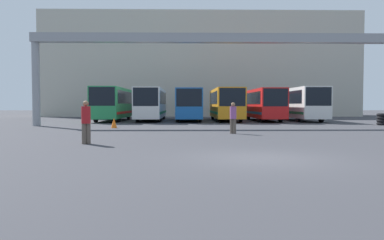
{
  "coord_description": "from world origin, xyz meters",
  "views": [
    {
      "loc": [
        -2.31,
        -11.38,
        1.66
      ],
      "look_at": [
        -1.67,
        21.8,
        0.3
      ],
      "focal_mm": 35.0,
      "sensor_mm": 36.0,
      "label": 1
    }
  ],
  "objects_px": {
    "bus_slot_5": "(301,102)",
    "pedestrian_mid_right": "(86,121)",
    "bus_slot_1": "(152,102)",
    "pedestrian_far_center": "(233,117)",
    "bus_slot_4": "(263,103)",
    "bus_slot_0": "(113,102)",
    "bus_slot_3": "(226,103)",
    "bus_slot_2": "(189,103)",
    "tire_stack": "(383,119)",
    "traffic_cone": "(114,123)"
  },
  "relations": [
    {
      "from": "bus_slot_4",
      "to": "pedestrian_far_center",
      "type": "distance_m",
      "value": 17.92
    },
    {
      "from": "bus_slot_1",
      "to": "bus_slot_0",
      "type": "bearing_deg",
      "value": -166.64
    },
    {
      "from": "bus_slot_1",
      "to": "pedestrian_far_center",
      "type": "height_order",
      "value": "bus_slot_1"
    },
    {
      "from": "bus_slot_4",
      "to": "pedestrian_mid_right",
      "type": "height_order",
      "value": "bus_slot_4"
    },
    {
      "from": "pedestrian_far_center",
      "to": "bus_slot_5",
      "type": "bearing_deg",
      "value": 89.05
    },
    {
      "from": "bus_slot_3",
      "to": "bus_slot_5",
      "type": "xyz_separation_m",
      "value": [
        7.72,
        -0.42,
        0.04
      ]
    },
    {
      "from": "bus_slot_3",
      "to": "bus_slot_4",
      "type": "distance_m",
      "value": 3.88
    },
    {
      "from": "bus_slot_0",
      "to": "bus_slot_3",
      "type": "xyz_separation_m",
      "value": [
        11.57,
        0.32,
        -0.04
      ]
    },
    {
      "from": "bus_slot_2",
      "to": "traffic_cone",
      "type": "bearing_deg",
      "value": -115.04
    },
    {
      "from": "bus_slot_2",
      "to": "tire_stack",
      "type": "xyz_separation_m",
      "value": [
        15.74,
        -8.36,
        -1.36
      ]
    },
    {
      "from": "pedestrian_far_center",
      "to": "tire_stack",
      "type": "xyz_separation_m",
      "value": [
        13.35,
        8.64,
        -0.47
      ]
    },
    {
      "from": "bus_slot_1",
      "to": "bus_slot_5",
      "type": "distance_m",
      "value": 15.46
    },
    {
      "from": "bus_slot_2",
      "to": "pedestrian_far_center",
      "type": "relative_size",
      "value": 5.79
    },
    {
      "from": "bus_slot_5",
      "to": "pedestrian_far_center",
      "type": "relative_size",
      "value": 5.85
    },
    {
      "from": "bus_slot_1",
      "to": "bus_slot_5",
      "type": "bearing_deg",
      "value": -3.76
    },
    {
      "from": "pedestrian_far_center",
      "to": "traffic_cone",
      "type": "distance_m",
      "value": 9.5
    },
    {
      "from": "bus_slot_3",
      "to": "traffic_cone",
      "type": "xyz_separation_m",
      "value": [
        -9.29,
        -12.11,
        -1.52
      ]
    },
    {
      "from": "bus_slot_3",
      "to": "bus_slot_5",
      "type": "relative_size",
      "value": 1.08
    },
    {
      "from": "bus_slot_5",
      "to": "bus_slot_3",
      "type": "bearing_deg",
      "value": 176.9
    },
    {
      "from": "bus_slot_5",
      "to": "traffic_cone",
      "type": "height_order",
      "value": "bus_slot_5"
    },
    {
      "from": "bus_slot_1",
      "to": "bus_slot_3",
      "type": "xyz_separation_m",
      "value": [
        7.72,
        -0.6,
        -0.02
      ]
    },
    {
      "from": "tire_stack",
      "to": "pedestrian_far_center",
      "type": "bearing_deg",
      "value": -147.11
    },
    {
      "from": "bus_slot_0",
      "to": "bus_slot_4",
      "type": "relative_size",
      "value": 1.01
    },
    {
      "from": "bus_slot_0",
      "to": "traffic_cone",
      "type": "relative_size",
      "value": 14.91
    },
    {
      "from": "bus_slot_2",
      "to": "traffic_cone",
      "type": "distance_m",
      "value": 12.93
    },
    {
      "from": "bus_slot_1",
      "to": "pedestrian_mid_right",
      "type": "xyz_separation_m",
      "value": [
        -0.7,
        -23.56,
        -0.92
      ]
    },
    {
      "from": "pedestrian_far_center",
      "to": "bus_slot_3",
      "type": "bearing_deg",
      "value": 112.55
    },
    {
      "from": "bus_slot_5",
      "to": "pedestrian_mid_right",
      "type": "relative_size",
      "value": 5.72
    },
    {
      "from": "bus_slot_4",
      "to": "bus_slot_0",
      "type": "bearing_deg",
      "value": 179.78
    },
    {
      "from": "bus_slot_0",
      "to": "pedestrian_far_center",
      "type": "height_order",
      "value": "bus_slot_0"
    },
    {
      "from": "traffic_cone",
      "to": "tire_stack",
      "type": "xyz_separation_m",
      "value": [
        21.17,
        3.27,
        0.12
      ]
    },
    {
      "from": "bus_slot_2",
      "to": "pedestrian_far_center",
      "type": "bearing_deg",
      "value": -82.02
    },
    {
      "from": "bus_slot_4",
      "to": "traffic_cone",
      "type": "distance_m",
      "value": 17.68
    },
    {
      "from": "bus_slot_2",
      "to": "bus_slot_5",
      "type": "distance_m",
      "value": 11.57
    },
    {
      "from": "pedestrian_mid_right",
      "to": "tire_stack",
      "type": "distance_m",
      "value": 24.73
    },
    {
      "from": "pedestrian_far_center",
      "to": "traffic_cone",
      "type": "relative_size",
      "value": 2.5
    },
    {
      "from": "bus_slot_1",
      "to": "tire_stack",
      "type": "bearing_deg",
      "value": -25.69
    },
    {
      "from": "bus_slot_3",
      "to": "bus_slot_5",
      "type": "height_order",
      "value": "bus_slot_5"
    },
    {
      "from": "bus_slot_0",
      "to": "tire_stack",
      "type": "distance_m",
      "value": 24.99
    },
    {
      "from": "bus_slot_3",
      "to": "pedestrian_mid_right",
      "type": "relative_size",
      "value": 6.18
    },
    {
      "from": "bus_slot_3",
      "to": "bus_slot_4",
      "type": "bearing_deg",
      "value": -5.62
    },
    {
      "from": "bus_slot_1",
      "to": "traffic_cone",
      "type": "xyz_separation_m",
      "value": [
        -1.58,
        -12.7,
        -1.53
      ]
    },
    {
      "from": "bus_slot_0",
      "to": "bus_slot_1",
      "type": "height_order",
      "value": "bus_slot_0"
    },
    {
      "from": "bus_slot_2",
      "to": "bus_slot_1",
      "type": "bearing_deg",
      "value": 164.57
    },
    {
      "from": "bus_slot_2",
      "to": "pedestrian_far_center",
      "type": "height_order",
      "value": "bus_slot_2"
    },
    {
      "from": "bus_slot_1",
      "to": "bus_slot_2",
      "type": "height_order",
      "value": "bus_slot_1"
    },
    {
      "from": "bus_slot_0",
      "to": "pedestrian_mid_right",
      "type": "distance_m",
      "value": 22.88
    },
    {
      "from": "traffic_cone",
      "to": "bus_slot_2",
      "type": "bearing_deg",
      "value": 64.96
    },
    {
      "from": "pedestrian_mid_right",
      "to": "pedestrian_far_center",
      "type": "bearing_deg",
      "value": -167.71
    },
    {
      "from": "bus_slot_4",
      "to": "pedestrian_far_center",
      "type": "height_order",
      "value": "bus_slot_4"
    }
  ]
}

